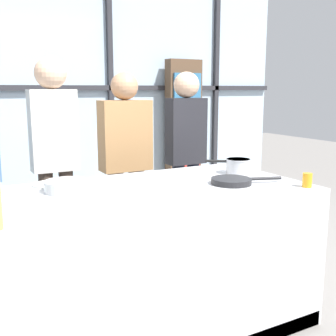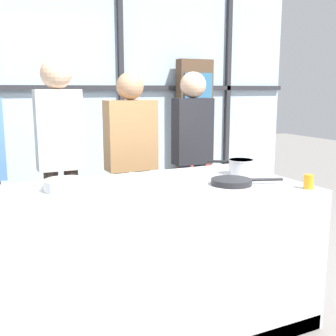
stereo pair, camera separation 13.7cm
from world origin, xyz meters
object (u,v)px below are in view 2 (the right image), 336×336
Objects in this scene: white_plate at (52,183)px; mixing_bowl at (66,184)px; saucepan at (240,166)px; spectator_center_right at (131,157)px; frying_pan at (233,181)px; spectator_far_right at (192,148)px; juice_glass_near at (308,182)px; spectator_center_left at (60,148)px.

mixing_bowl reaches higher than white_plate.
mixing_bowl is (-1.25, 0.06, -0.02)m from saucepan.
spectator_center_right is 5.76× the size of saucepan.
frying_pan is 2.01× the size of white_plate.
mixing_bowl is at bearing 32.40° from spectator_far_right.
spectator_center_left is at bearing 129.49° from juice_glass_near.
saucepan is 0.57m from juice_glass_near.
spectator_center_right is 0.99× the size of spectator_far_right.
saucepan is 1.25m from mixing_bowl.
white_plate is at bearing 73.73° from spectator_center_left.
saucepan reaches higher than frying_pan.
mixing_bowl is (-1.01, 0.31, 0.02)m from frying_pan.
frying_pan is at bearing 126.15° from spectator_center_left.
spectator_center_left is at bearing 139.97° from saucepan.
spectator_center_left reaches higher than white_plate.
saucepan is at bearing -11.83° from white_plate.
juice_glass_near is (0.00, -1.48, -0.03)m from spectator_far_right.
spectator_far_right reaches higher than saucepan.
juice_glass_near is at bearing 112.42° from spectator_center_right.
white_plate is (-0.80, -0.65, -0.02)m from spectator_center_right.
spectator_far_right is at bearing 90.06° from juice_glass_near.
mixing_bowl is at bearing 155.76° from juice_glass_near.
spectator_center_right is at bearing 118.03° from saucepan.
spectator_center_left is at bearing 126.15° from frying_pan.
spectator_center_right is at bearing 48.91° from mixing_bowl.
spectator_center_right is at bearing -180.00° from spectator_center_left.
saucepan reaches higher than juice_glass_near.
white_plate is at bearing 153.51° from frying_pan.
spectator_far_right is 0.93m from saucepan.
frying_pan is 0.47m from juice_glass_near.
frying_pan is at bearing -26.49° from white_plate.
spectator_center_left is at bearing 73.73° from white_plate.
juice_glass_near is (1.22, -1.48, -0.09)m from spectator_center_left.
spectator_center_left is 6.75× the size of mixing_bowl.
spectator_center_left is at bearing 0.00° from spectator_far_right.
spectator_far_right is 1.55m from white_plate.
frying_pan is at bearing 102.10° from spectator_center_right.
spectator_center_left reaches higher than frying_pan.
juice_glass_near reaches higher than frying_pan.
spectator_center_right reaches higher than white_plate.
mixing_bowl is at bearing 80.44° from spectator_center_left.
spectator_far_right reaches higher than juice_glass_near.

